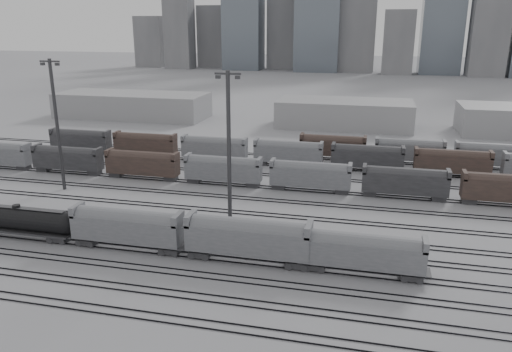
% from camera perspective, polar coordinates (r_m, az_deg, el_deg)
% --- Properties ---
extents(ground, '(900.00, 900.00, 0.00)m').
position_cam_1_polar(ground, '(67.06, -4.42, -9.76)').
color(ground, '#A9AAAE').
rests_on(ground, ground).
extents(tracks, '(220.00, 71.50, 0.16)m').
position_cam_1_polar(tracks, '(82.38, -0.70, -4.38)').
color(tracks, black).
rests_on(tracks, ground).
extents(tank_car_b, '(19.33, 3.22, 4.78)m').
position_cam_1_polar(tank_car_b, '(81.01, -25.54, -4.48)').
color(tank_car_b, '#27272A').
rests_on(tank_car_b, ground).
extents(hopper_car_a, '(15.85, 3.15, 5.67)m').
position_cam_1_polar(hopper_car_a, '(71.35, -14.52, -5.49)').
color(hopper_car_a, '#27272A').
rests_on(hopper_car_a, ground).
extents(hopper_car_b, '(16.55, 3.29, 5.92)m').
position_cam_1_polar(hopper_car_b, '(65.36, -0.92, -6.90)').
color(hopper_car_b, '#27272A').
rests_on(hopper_car_b, ground).
extents(hopper_car_c, '(14.94, 2.97, 5.34)m').
position_cam_1_polar(hopper_car_c, '(63.78, 12.23, -8.30)').
color(hopper_car_c, '#27272A').
rests_on(hopper_car_c, ground).
extents(light_mast_b, '(3.88, 0.62, 24.27)m').
position_cam_1_polar(light_mast_b, '(98.45, -21.81, 5.71)').
color(light_mast_b, '#38383A').
rests_on(light_mast_b, ground).
extents(light_mast_c, '(3.82, 0.61, 23.90)m').
position_cam_1_polar(light_mast_c, '(73.33, -3.11, 3.21)').
color(light_mast_c, '#38383A').
rests_on(light_mast_c, ground).
extents(bg_string_near, '(151.00, 3.00, 5.60)m').
position_cam_1_polar(bg_string_near, '(93.59, 6.23, -0.06)').
color(bg_string_near, gray).
rests_on(bg_string_near, ground).
extents(bg_string_mid, '(151.00, 3.00, 5.60)m').
position_cam_1_polar(bg_string_mid, '(108.35, 12.59, 2.00)').
color(bg_string_mid, '#27272A').
rests_on(bg_string_mid, ground).
extents(bg_string_far, '(66.00, 3.00, 5.60)m').
position_cam_1_polar(bg_string_far, '(117.29, 21.26, 2.38)').
color(bg_string_far, '#4C3730').
rests_on(bg_string_far, ground).
extents(warehouse_left, '(50.00, 18.00, 8.00)m').
position_cam_1_polar(warehouse_left, '(173.07, -13.94, 7.87)').
color(warehouse_left, gray).
rests_on(warehouse_left, ground).
extents(warehouse_mid, '(40.00, 18.00, 8.00)m').
position_cam_1_polar(warehouse_mid, '(154.32, 10.07, 7.03)').
color(warehouse_mid, gray).
rests_on(warehouse_mid, ground).
extents(skyline, '(316.00, 22.40, 95.00)m').
position_cam_1_polar(skyline, '(336.95, 12.71, 17.45)').
color(skyline, gray).
rests_on(skyline, ground).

